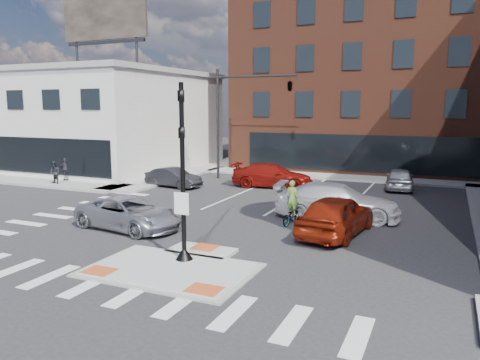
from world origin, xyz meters
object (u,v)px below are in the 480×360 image
at_px(bg_car_silver, 400,179).
at_px(bg_car_red, 272,176).
at_px(pedestrian_b, 66,169).
at_px(red_sedan, 337,215).
at_px(pedestrian_a, 55,173).
at_px(white_pickup, 337,201).
at_px(bg_car_dark, 173,177).
at_px(cyclist, 292,209).
at_px(silver_suv, 129,213).

height_order(bg_car_silver, bg_car_red, bg_car_red).
xyz_separation_m(bg_car_silver, pedestrian_b, (-21.94, -6.47, 0.23)).
height_order(red_sedan, pedestrian_a, red_sedan).
xyz_separation_m(white_pickup, bg_car_dark, (-11.91, 4.49, -0.20)).
distance_m(pedestrian_a, pedestrian_b, 1.63).
xyz_separation_m(red_sedan, pedestrian_a, (-20.03, 4.46, 0.05)).
bearing_deg(white_pickup, red_sedan, -176.46).
xyz_separation_m(red_sedan, cyclist, (-2.25, 1.00, -0.18)).
bearing_deg(bg_car_red, cyclist, -161.53).
bearing_deg(cyclist, bg_car_red, -52.97).
distance_m(bg_car_silver, bg_car_red, 8.23).
relative_size(silver_suv, bg_car_red, 0.93).
height_order(red_sedan, bg_car_silver, red_sedan).
height_order(bg_car_silver, pedestrian_a, pedestrian_a).
height_order(bg_car_silver, pedestrian_b, pedestrian_b).
height_order(red_sedan, bg_car_red, red_sedan).
relative_size(bg_car_dark, cyclist, 1.93).
distance_m(silver_suv, bg_car_red, 12.85).
bearing_deg(silver_suv, white_pickup, -46.54).
relative_size(silver_suv, white_pickup, 0.85).
xyz_separation_m(white_pickup, bg_car_silver, (1.96, 9.62, -0.14)).
bearing_deg(red_sedan, white_pickup, -70.95).
bearing_deg(pedestrian_a, silver_suv, -27.66).
distance_m(red_sedan, white_pickup, 2.91).
distance_m(bg_car_dark, cyclist, 12.06).
distance_m(cyclist, pedestrian_b, 19.00).
distance_m(bg_car_red, pedestrian_a, 14.63).
xyz_separation_m(bg_car_silver, bg_car_red, (-7.85, -2.47, 0.07)).
bearing_deg(pedestrian_a, bg_car_silver, 24.69).
distance_m(white_pickup, bg_car_dark, 12.73).
xyz_separation_m(silver_suv, pedestrian_a, (-11.52, 7.15, 0.21)).
relative_size(silver_suv, cyclist, 2.46).
bearing_deg(pedestrian_a, pedestrian_b, 113.60).
xyz_separation_m(cyclist, pedestrian_b, (-18.32, 5.00, 0.26)).
bearing_deg(pedestrian_b, white_pickup, -23.22).
bearing_deg(pedestrian_b, silver_suv, -50.02).
xyz_separation_m(bg_car_dark, bg_car_silver, (13.88, 5.13, 0.07)).
height_order(pedestrian_a, pedestrian_b, pedestrian_b).
distance_m(bg_car_silver, pedestrian_a, 22.85).
distance_m(bg_car_silver, cyclist, 12.03).
bearing_deg(white_pickup, pedestrian_a, 77.00).
bearing_deg(white_pickup, bg_car_red, 31.21).
bearing_deg(red_sedan, bg_car_dark, -23.15).
relative_size(bg_car_red, pedestrian_b, 3.38).
bearing_deg(white_pickup, bg_car_silver, -19.79).
bearing_deg(bg_car_silver, silver_suv, 51.81).
distance_m(white_pickup, bg_car_red, 9.26).
relative_size(bg_car_silver, cyclist, 2.06).
relative_size(cyclist, pedestrian_a, 1.34).
relative_size(bg_car_dark, pedestrian_a, 2.59).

